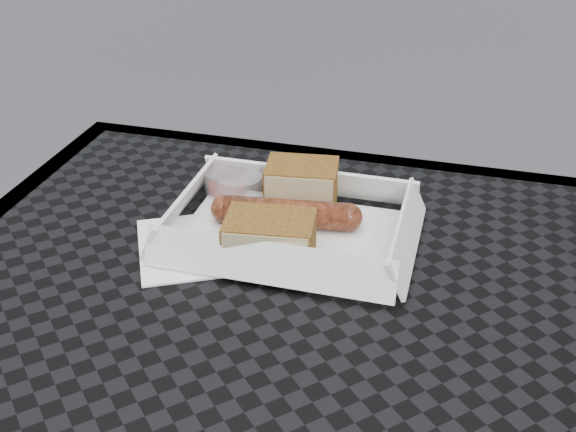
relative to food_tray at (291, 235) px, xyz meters
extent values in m
cube|color=black|center=(0.07, -0.19, -0.01)|extent=(0.80, 0.80, 0.01)
cube|color=black|center=(0.07, 0.20, -0.02)|extent=(0.80, 0.03, 0.03)
cylinder|color=black|center=(-0.28, 0.16, -0.38)|extent=(0.03, 0.03, 0.73)
cube|color=white|center=(0.00, 0.00, 0.00)|extent=(0.22, 0.15, 0.00)
cylinder|color=maroon|center=(-0.01, 0.01, 0.02)|extent=(0.13, 0.05, 0.03)
sphere|color=maroon|center=(0.06, 0.02, 0.02)|extent=(0.03, 0.03, 0.03)
sphere|color=maroon|center=(-0.07, 0.00, 0.02)|extent=(0.03, 0.03, 0.03)
cube|color=brown|center=(0.00, 0.06, 0.03)|extent=(0.08, 0.06, 0.05)
cube|color=brown|center=(-0.01, -0.05, 0.02)|extent=(0.09, 0.07, 0.04)
cylinder|color=red|center=(0.04, -0.05, 0.00)|extent=(0.02, 0.02, 0.00)
torus|color=white|center=(0.05, -0.05, 0.00)|extent=(0.02, 0.02, 0.00)
cube|color=#B2D17F|center=(0.05, -0.04, 0.00)|extent=(0.02, 0.02, 0.00)
cube|color=white|center=(-0.08, -0.04, 0.00)|extent=(0.16, 0.16, 0.00)
cylinder|color=maroon|center=(-0.09, 0.07, 0.01)|extent=(0.05, 0.05, 0.03)
cylinder|color=silver|center=(-0.07, 0.06, 0.01)|extent=(0.05, 0.05, 0.03)
camera|label=1|loc=(0.16, -0.60, 0.40)|focal=45.00mm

